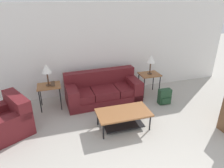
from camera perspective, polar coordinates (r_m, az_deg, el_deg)
The scene contains 10 objects.
wall_back at distance 5.83m, azimuth -4.15°, elevation 9.64°, with size 8.55×0.06×2.60m.
couch at distance 5.59m, azimuth -2.62°, elevation -1.94°, with size 2.07×1.00×0.82m.
armchair at distance 4.87m, azimuth -28.54°, elevation -9.60°, with size 1.35×1.31×0.80m.
coffee_table at distance 4.47m, azimuth 3.28°, elevation -9.08°, with size 1.17×0.64×0.41m.
side_table_left at distance 5.35m, azimuth -17.53°, elevation -1.06°, with size 0.58×0.47×0.64m.
side_table_right at distance 5.96m, azimuth 10.65°, elevation 2.25°, with size 0.58×0.47×0.64m.
table_lamp_left at distance 5.17m, azimuth -18.22°, elevation 4.04°, with size 0.25×0.25×0.57m.
table_lamp_right at distance 5.79m, azimuth 11.03°, elevation 6.91°, with size 0.25×0.25×0.57m.
backpack at distance 5.65m, azimuth 14.80°, elevation -3.54°, with size 0.34×0.25×0.42m.
picture_frame at distance 5.23m, azimuth -16.56°, elevation 0.09°, with size 0.10×0.04×0.13m.
Camera 1 is at (-1.23, -0.74, 2.73)m, focal length 32.00 mm.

